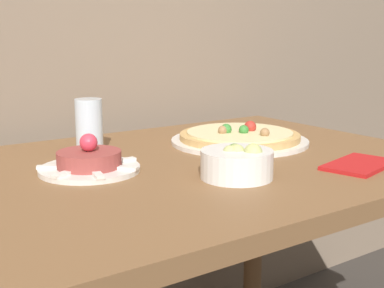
% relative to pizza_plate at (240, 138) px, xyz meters
% --- Properties ---
extents(dining_table, '(1.18, 0.80, 0.72)m').
position_rel_pizza_plate_xyz_m(dining_table, '(-0.25, -0.09, -0.12)').
color(dining_table, brown).
rests_on(dining_table, ground_plane).
extents(pizza_plate, '(0.34, 0.34, 0.05)m').
position_rel_pizza_plate_xyz_m(pizza_plate, '(0.00, 0.00, 0.00)').
color(pizza_plate, silver).
rests_on(pizza_plate, dining_table).
extents(tartare_plate, '(0.20, 0.20, 0.08)m').
position_rel_pizza_plate_xyz_m(tartare_plate, '(-0.42, -0.04, 0.00)').
color(tartare_plate, silver).
rests_on(tartare_plate, dining_table).
extents(small_bowl, '(0.14, 0.14, 0.07)m').
position_rel_pizza_plate_xyz_m(small_bowl, '(-0.21, -0.25, 0.02)').
color(small_bowl, white).
rests_on(small_bowl, dining_table).
extents(drinking_glass, '(0.06, 0.06, 0.13)m').
position_rel_pizza_plate_xyz_m(drinking_glass, '(-0.36, 0.10, 0.05)').
color(drinking_glass, silver).
rests_on(drinking_glass, dining_table).
extents(napkin, '(0.19, 0.14, 0.01)m').
position_rel_pizza_plate_xyz_m(napkin, '(0.05, -0.32, -0.01)').
color(napkin, red).
rests_on(napkin, dining_table).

